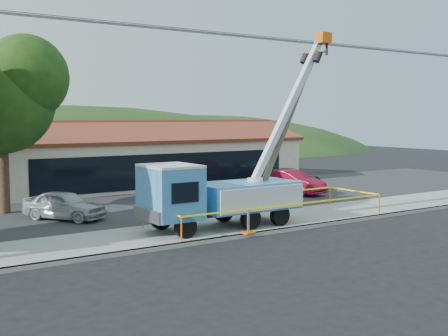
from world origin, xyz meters
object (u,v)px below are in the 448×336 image
Objects in this scene: utility_truck at (218,193)px; car_red at (292,195)px; car_silver at (65,221)px; car_dark at (289,190)px; leaning_pole at (288,119)px.

utility_truck is 2.15× the size of car_red.
car_silver is 0.83× the size of car_dark.
leaning_pole is 10.14m from car_red.
car_dark is (7.57, 8.80, -4.81)m from leaning_pole.
leaning_pole is at bearing 1.64° from utility_truck.
car_dark is at bearing 49.29° from leaning_pole.
leaning_pole is 12.57m from car_dark.
car_red is at bearing -135.44° from car_dark.
utility_truck is 1.11× the size of leaning_pole.
car_silver is at bearing 171.85° from car_red.
car_silver is (-4.78, 5.87, -1.68)m from utility_truck.
leaning_pole reaches higher than car_silver.
car_dark is at bearing 37.70° from utility_truck.
car_dark is (1.62, 2.14, 0.00)m from car_red.
car_red is at bearing 48.22° from leaning_pole.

